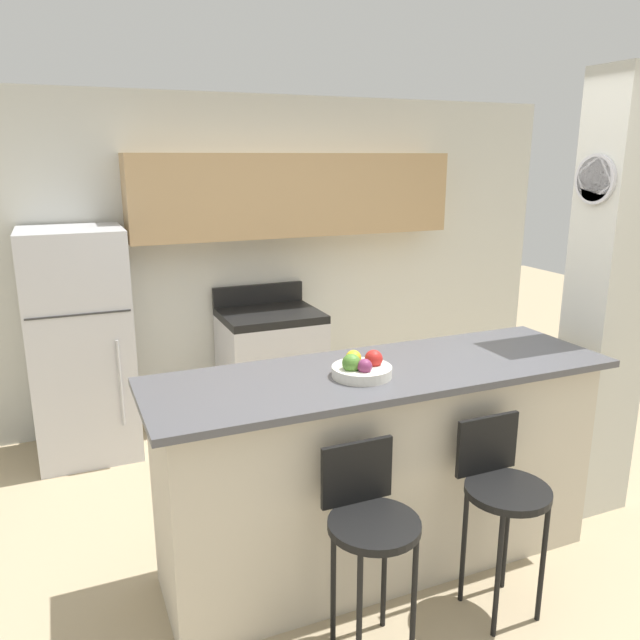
{
  "coord_description": "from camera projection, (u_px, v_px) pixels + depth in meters",
  "views": [
    {
      "loc": [
        -1.43,
        -2.54,
        2.09
      ],
      "look_at": [
        0.0,
        0.8,
        1.13
      ],
      "focal_mm": 35.0,
      "sensor_mm": 36.0,
      "label": 1
    }
  ],
  "objects": [
    {
      "name": "wall_back",
      "position": [
        265.0,
        235.0,
        5.0
      ],
      "size": [
        5.6,
        0.38,
        2.55
      ],
      "color": "silver",
      "rests_on": "ground_plane"
    },
    {
      "name": "stove_range",
      "position": [
        271.0,
        366.0,
        4.98
      ],
      "size": [
        0.76,
        0.64,
        1.07
      ],
      "color": "silver",
      "rests_on": "ground_plane"
    },
    {
      "name": "refrigerator",
      "position": [
        81.0,
        345.0,
        4.34
      ],
      "size": [
        0.68,
        0.65,
        1.62
      ],
      "color": "silver",
      "rests_on": "ground_plane"
    },
    {
      "name": "bar_stool_right",
      "position": [
        502.0,
        489.0,
        2.84
      ],
      "size": [
        0.39,
        0.39,
        0.92
      ],
      "color": "black",
      "rests_on": "ground_plane"
    },
    {
      "name": "pillar_right",
      "position": [
        607.0,
        301.0,
        3.57
      ],
      "size": [
        0.38,
        0.32,
        2.55
      ],
      "color": "silver",
      "rests_on": "ground_plane"
    },
    {
      "name": "ground_plane",
      "position": [
        379.0,
        559.0,
        3.33
      ],
      "size": [
        14.0,
        14.0,
        0.0
      ],
      "primitive_type": "plane",
      "color": "tan"
    },
    {
      "name": "fruit_bowl",
      "position": [
        361.0,
        368.0,
        2.94
      ],
      "size": [
        0.29,
        0.29,
        0.12
      ],
      "color": "silver",
      "rests_on": "counter_bar"
    },
    {
      "name": "bar_stool_left",
      "position": [
        369.0,
        523.0,
        2.59
      ],
      "size": [
        0.39,
        0.39,
        0.92
      ],
      "color": "black",
      "rests_on": "ground_plane"
    },
    {
      "name": "counter_bar",
      "position": [
        381.0,
        467.0,
        3.19
      ],
      "size": [
        2.34,
        0.73,
        1.08
      ],
      "color": "beige",
      "rests_on": "ground_plane"
    }
  ]
}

